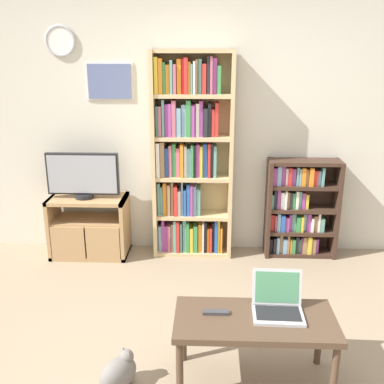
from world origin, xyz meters
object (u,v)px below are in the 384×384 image
cat (119,373)px  television (83,175)px  bookshelf_short (298,209)px  tv_stand (89,226)px  bookshelf_tall (189,158)px  laptop (277,303)px  remote_near_laptop (216,312)px  coffee_table (255,326)px

cat → television: bearing=148.5°
television → bookshelf_short: (2.11, 0.12, -0.36)m
tv_stand → television: size_ratio=1.09×
bookshelf_tall → television: bearing=-173.8°
laptop → remote_near_laptop: size_ratio=1.94×
laptop → television: bearing=135.7°
bookshelf_short → television: bearing=-176.8°
remote_near_laptop → bookshelf_tall: bearing=-172.8°
remote_near_laptop → cat: bearing=-78.8°
bookshelf_short → remote_near_laptop: bearing=-114.3°
television → bookshelf_short: 2.14m
television → bookshelf_short: size_ratio=0.71×
bookshelf_short → laptop: (-0.46, -1.82, 0.04)m
bookshelf_tall → bookshelf_short: (1.08, 0.01, -0.52)m
television → cat: (0.68, -1.86, -0.73)m
bookshelf_tall → bookshelf_short: size_ratio=2.04×
television → coffee_table: (1.51, -1.77, -0.44)m
coffee_table → cat: coffee_table is taller
bookshelf_short → bookshelf_tall: bearing=-179.6°
coffee_table → cat: 0.88m
laptop → bookshelf_short: bearing=77.4°
television → cat: 2.11m
cat → bookshelf_short: bearing=92.5°
tv_stand → cat: 1.99m
remote_near_laptop → cat: remote_near_laptop is taller
bookshelf_short → remote_near_laptop: (-0.84, -1.85, -0.01)m
television → remote_near_laptop: bearing=-53.8°
television → coffee_table: bearing=-49.6°
tv_stand → remote_near_laptop: size_ratio=4.74×
bookshelf_tall → cat: 2.19m
laptop → remote_near_laptop: (-0.38, -0.04, -0.05)m
tv_stand → remote_near_laptop: (1.25, -1.74, 0.16)m
laptop → tv_stand: bearing=135.1°
bookshelf_tall → remote_near_laptop: bearing=-82.3°
television → laptop: size_ratio=2.25×
bookshelf_short → cat: bookshelf_short is taller
coffee_table → bookshelf_tall: bearing=104.5°
bookshelf_tall → laptop: size_ratio=6.44×
bookshelf_short → remote_near_laptop: size_ratio=6.13×
bookshelf_short → coffee_table: bookshelf_short is taller
tv_stand → bookshelf_tall: size_ratio=0.38×
television → tv_stand: bearing=16.0°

